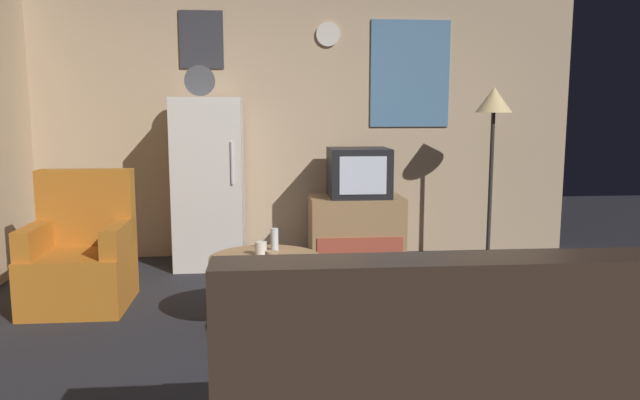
# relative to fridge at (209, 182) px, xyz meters

# --- Properties ---
(ground_plane) EXTENTS (12.00, 12.00, 0.00)m
(ground_plane) POSITION_rel_fridge_xyz_m (0.87, -2.04, -0.75)
(ground_plane) COLOR #232328
(wall_with_art) EXTENTS (5.20, 0.12, 2.69)m
(wall_with_art) POSITION_rel_fridge_xyz_m (0.88, 0.41, 0.60)
(wall_with_art) COLOR tan
(wall_with_art) RESTS_ON ground_plane
(fridge) EXTENTS (0.60, 0.62, 1.77)m
(fridge) POSITION_rel_fridge_xyz_m (0.00, 0.00, 0.00)
(fridge) COLOR silver
(fridge) RESTS_ON ground_plane
(tv_stand) EXTENTS (0.84, 0.53, 0.61)m
(tv_stand) POSITION_rel_fridge_xyz_m (1.32, -0.03, -0.45)
(tv_stand) COLOR #9E754C
(tv_stand) RESTS_ON ground_plane
(crt_tv) EXTENTS (0.54, 0.51, 0.44)m
(crt_tv) POSITION_rel_fridge_xyz_m (1.34, -0.03, 0.08)
(crt_tv) COLOR black
(crt_tv) RESTS_ON tv_stand
(standing_lamp) EXTENTS (0.32, 0.32, 1.59)m
(standing_lamp) POSITION_rel_fridge_xyz_m (2.50, -0.22, 0.60)
(standing_lamp) COLOR #332D28
(standing_lamp) RESTS_ON ground_plane
(coffee_table) EXTENTS (0.72, 0.72, 0.46)m
(coffee_table) POSITION_rel_fridge_xyz_m (0.49, -1.64, -0.52)
(coffee_table) COLOR #9E754C
(coffee_table) RESTS_ON ground_plane
(wine_glass) EXTENTS (0.05, 0.05, 0.15)m
(wine_glass) POSITION_rel_fridge_xyz_m (0.56, -1.47, -0.22)
(wine_glass) COLOR silver
(wine_glass) RESTS_ON coffee_table
(mug_ceramic_white) EXTENTS (0.08, 0.08, 0.09)m
(mug_ceramic_white) POSITION_rel_fridge_xyz_m (0.47, -1.60, -0.25)
(mug_ceramic_white) COLOR silver
(mug_ceramic_white) RESTS_ON coffee_table
(mug_ceramic_tan) EXTENTS (0.08, 0.08, 0.09)m
(mug_ceramic_tan) POSITION_rel_fridge_xyz_m (0.53, -1.87, -0.25)
(mug_ceramic_tan) COLOR tan
(mug_ceramic_tan) RESTS_ON coffee_table
(armchair) EXTENTS (0.68, 0.68, 0.96)m
(armchair) POSITION_rel_fridge_xyz_m (-0.83, -1.07, -0.42)
(armchair) COLOR #B2661E
(armchair) RESTS_ON ground_plane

